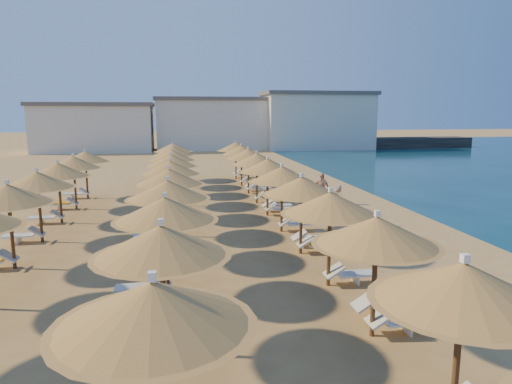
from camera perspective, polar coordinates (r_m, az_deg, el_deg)
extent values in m
plane|color=tan|center=(19.28, -2.16, -5.97)|extent=(220.00, 220.00, 0.00)
cube|color=black|center=(69.68, 14.37, 5.94)|extent=(30.10, 4.82, 1.50)
cube|color=beige|center=(65.50, -19.45, 7.42)|extent=(15.00, 8.00, 6.00)
cube|color=#59514C|center=(65.47, -19.62, 10.26)|extent=(15.60, 8.48, 0.50)
cube|color=beige|center=(66.18, -5.63, 8.30)|extent=(15.00, 8.00, 6.80)
cube|color=#59514C|center=(66.18, -5.69, 11.46)|extent=(15.60, 8.48, 0.50)
cube|color=beige|center=(66.97, 7.57, 8.63)|extent=(15.00, 8.00, 7.60)
cube|color=#59514C|center=(67.00, 7.65, 12.09)|extent=(15.60, 8.48, 0.50)
cylinder|color=brown|center=(8.71, 23.80, -18.59)|extent=(0.12, 0.12, 2.52)
cone|color=olive|center=(8.17, 24.47, -10.25)|extent=(2.80, 2.80, 0.67)
cone|color=olive|center=(8.26, 24.33, -12.03)|extent=(3.02, 3.02, 0.12)
cube|color=white|center=(8.04, 24.68, -7.54)|extent=(0.12, 0.12, 0.14)
cylinder|color=brown|center=(11.30, 14.54, -11.30)|extent=(0.12, 0.12, 2.52)
cone|color=olive|center=(10.90, 14.84, -4.70)|extent=(2.80, 2.80, 0.67)
cone|color=olive|center=(10.97, 14.78, -6.08)|extent=(3.02, 3.02, 0.12)
cube|color=white|center=(10.80, 14.94, -2.62)|extent=(0.12, 0.12, 0.14)
cylinder|color=brown|center=(14.19, 9.13, -6.69)|extent=(0.12, 0.12, 2.52)
cone|color=olive|center=(13.86, 9.28, -1.37)|extent=(2.80, 2.80, 0.67)
cone|color=olive|center=(13.92, 9.25, -2.47)|extent=(3.02, 3.02, 0.12)
cube|color=white|center=(13.79, 9.33, 0.28)|extent=(0.12, 0.12, 0.14)
cylinder|color=brown|center=(17.21, 5.64, -3.64)|extent=(0.12, 0.12, 2.52)
cone|color=olive|center=(16.95, 5.71, 0.78)|extent=(2.80, 2.80, 0.67)
cone|color=olive|center=(16.99, 5.70, -0.13)|extent=(3.02, 3.02, 0.12)
cube|color=white|center=(16.89, 5.74, 2.13)|extent=(0.12, 0.12, 0.14)
cylinder|color=brown|center=(20.31, 3.22, -1.50)|extent=(0.12, 0.12, 2.52)
cone|color=olive|center=(20.09, 3.25, 2.26)|extent=(2.80, 2.80, 0.67)
cone|color=olive|center=(20.13, 3.25, 1.48)|extent=(3.02, 3.02, 0.12)
cube|color=white|center=(20.04, 3.27, 3.40)|extent=(0.12, 0.12, 0.14)
cylinder|color=brown|center=(23.46, 1.45, 0.07)|extent=(0.12, 0.12, 2.52)
cone|color=olive|center=(23.27, 1.46, 3.33)|extent=(2.80, 2.80, 0.67)
cone|color=olive|center=(23.30, 1.46, 2.66)|extent=(3.02, 3.02, 0.12)
cube|color=white|center=(23.23, 1.47, 4.32)|extent=(0.12, 0.12, 0.14)
cylinder|color=brown|center=(26.64, 0.10, 1.27)|extent=(0.12, 0.12, 2.52)
cone|color=olive|center=(26.47, 0.10, 4.14)|extent=(2.80, 2.80, 0.67)
cone|color=olive|center=(26.50, 0.10, 3.55)|extent=(3.02, 3.02, 0.12)
cube|color=white|center=(26.43, 0.10, 5.01)|extent=(0.12, 0.12, 0.14)
cylinder|color=brown|center=(29.84, -0.97, 2.21)|extent=(0.12, 0.12, 2.52)
cone|color=olive|center=(29.69, -0.97, 4.78)|extent=(2.80, 2.80, 0.67)
cone|color=olive|center=(29.72, -0.97, 4.25)|extent=(3.02, 3.02, 0.12)
cube|color=white|center=(29.66, -0.98, 5.56)|extent=(0.12, 0.12, 0.14)
cylinder|color=brown|center=(33.06, -1.82, 2.97)|extent=(0.12, 0.12, 2.52)
cone|color=olive|center=(32.92, -1.84, 5.29)|extent=(2.80, 2.80, 0.67)
cone|color=olive|center=(32.95, -1.83, 4.81)|extent=(3.02, 3.02, 0.12)
cube|color=white|center=(32.89, -1.84, 5.99)|extent=(0.12, 0.12, 0.14)
cylinder|color=brown|center=(36.29, -2.53, 3.59)|extent=(0.12, 0.12, 2.52)
cone|color=olive|center=(36.16, -2.54, 5.71)|extent=(2.80, 2.80, 0.67)
cone|color=olive|center=(36.18, -2.54, 5.27)|extent=(3.02, 3.02, 0.12)
cube|color=white|center=(36.13, -2.55, 6.34)|extent=(0.12, 0.12, 0.14)
cone|color=olive|center=(6.87, -12.74, -13.43)|extent=(2.80, 2.80, 0.67)
cone|color=olive|center=(6.98, -12.65, -15.49)|extent=(3.02, 3.02, 0.12)
cube|color=white|center=(6.72, -12.87, -10.26)|extent=(0.12, 0.12, 0.14)
cylinder|color=brown|center=(10.40, -11.50, -13.09)|extent=(0.12, 0.12, 2.52)
cone|color=olive|center=(9.96, -11.77, -5.96)|extent=(2.80, 2.80, 0.67)
cone|color=olive|center=(10.04, -11.71, -7.46)|extent=(3.02, 3.02, 0.12)
cube|color=white|center=(9.86, -11.85, -3.70)|extent=(0.12, 0.12, 0.14)
cylinder|color=brown|center=(13.48, -11.08, -7.65)|extent=(0.12, 0.12, 2.52)
cone|color=olive|center=(13.14, -11.28, -2.06)|extent=(2.80, 2.80, 0.67)
cone|color=olive|center=(13.20, -11.24, -3.22)|extent=(3.02, 3.02, 0.12)
cube|color=white|center=(13.06, -11.34, -0.33)|extent=(0.12, 0.12, 0.14)
cylinder|color=brown|center=(16.63, -10.82, -4.26)|extent=(0.12, 0.12, 2.52)
cone|color=olive|center=(16.36, -10.98, 0.31)|extent=(2.80, 2.80, 0.67)
cone|color=olive|center=(16.41, -10.95, -0.63)|extent=(3.02, 3.02, 0.12)
cube|color=white|center=(16.30, -11.03, 1.71)|extent=(0.12, 0.12, 0.14)
cylinder|color=brown|center=(19.83, -10.65, -1.95)|extent=(0.12, 0.12, 2.52)
cone|color=olive|center=(19.60, -10.78, 1.90)|extent=(2.80, 2.80, 0.67)
cone|color=olive|center=(19.64, -10.75, 1.11)|extent=(3.02, 3.02, 0.12)
cube|color=white|center=(19.54, -10.82, 3.07)|extent=(0.12, 0.12, 0.14)
cylinder|color=brown|center=(23.04, -10.53, -0.28)|extent=(0.12, 0.12, 2.52)
cone|color=olive|center=(22.84, -10.63, 3.04)|extent=(2.80, 2.80, 0.67)
cone|color=olive|center=(22.88, -10.61, 2.36)|extent=(3.02, 3.02, 0.12)
cube|color=white|center=(22.80, -10.67, 4.04)|extent=(0.12, 0.12, 0.14)
cylinder|color=brown|center=(26.27, -10.43, 0.98)|extent=(0.12, 0.12, 2.52)
cone|color=olive|center=(26.10, -10.53, 3.89)|extent=(2.80, 2.80, 0.67)
cone|color=olive|center=(26.13, -10.51, 3.29)|extent=(3.02, 3.02, 0.12)
cube|color=white|center=(26.06, -10.56, 4.77)|extent=(0.12, 0.12, 0.14)
cylinder|color=brown|center=(29.51, -10.36, 1.96)|extent=(0.12, 0.12, 2.52)
cone|color=olive|center=(29.36, -10.44, 4.56)|extent=(2.80, 2.80, 0.67)
cone|color=olive|center=(29.39, -10.43, 4.02)|extent=(3.02, 3.02, 0.12)
cube|color=white|center=(29.33, -10.47, 5.34)|extent=(0.12, 0.12, 0.14)
cylinder|color=brown|center=(32.76, -10.30, 2.75)|extent=(0.12, 0.12, 2.52)
cone|color=olive|center=(32.62, -10.38, 5.09)|extent=(2.80, 2.80, 0.67)
cone|color=olive|center=(32.65, -10.36, 4.61)|extent=(3.02, 3.02, 0.12)
cube|color=white|center=(32.59, -10.40, 5.79)|extent=(0.12, 0.12, 0.14)
cylinder|color=brown|center=(36.02, -10.25, 3.39)|extent=(0.12, 0.12, 2.52)
cone|color=olive|center=(35.89, -10.32, 5.52)|extent=(2.80, 2.80, 0.67)
cone|color=olive|center=(35.91, -10.31, 5.09)|extent=(3.02, 3.02, 0.12)
cube|color=white|center=(35.86, -10.34, 6.17)|extent=(0.12, 0.12, 0.14)
cylinder|color=brown|center=(17.57, -28.23, -4.53)|extent=(0.12, 0.12, 2.52)
cone|color=olive|center=(17.31, -28.59, -0.21)|extent=(2.80, 2.80, 0.67)
cone|color=olive|center=(17.35, -28.52, -1.10)|extent=(3.02, 3.02, 0.12)
cube|color=white|center=(17.25, -28.71, 1.11)|extent=(0.12, 0.12, 0.14)
cylinder|color=brown|center=(20.62, -25.38, -2.29)|extent=(0.12, 0.12, 2.52)
cone|color=olive|center=(20.39, -25.66, 1.40)|extent=(2.80, 2.80, 0.67)
cone|color=olive|center=(20.43, -25.61, 0.64)|extent=(3.02, 3.02, 0.12)
cube|color=white|center=(20.35, -25.75, 2.52)|extent=(0.12, 0.12, 0.14)
cylinder|color=brown|center=(23.73, -23.28, -0.64)|extent=(0.12, 0.12, 2.52)
cone|color=olive|center=(23.53, -23.51, 2.58)|extent=(2.80, 2.80, 0.67)
cone|color=olive|center=(23.57, -23.46, 1.92)|extent=(3.02, 3.02, 0.12)
cube|color=white|center=(23.49, -23.58, 3.55)|extent=(0.12, 0.12, 0.14)
cylinder|color=brown|center=(26.87, -21.68, 0.63)|extent=(0.12, 0.12, 2.52)
cone|color=olive|center=(26.71, -21.86, 3.48)|extent=(2.80, 2.80, 0.67)
cone|color=olive|center=(26.73, -21.82, 2.89)|extent=(3.02, 3.02, 0.12)
cube|color=white|center=(26.67, -21.92, 4.34)|extent=(0.12, 0.12, 0.14)
cylinder|color=brown|center=(30.05, -20.40, 1.64)|extent=(0.12, 0.12, 2.52)
cone|color=olive|center=(29.90, -20.56, 4.18)|extent=(2.80, 2.80, 0.67)
cone|color=olive|center=(29.93, -20.53, 3.66)|extent=(3.02, 3.02, 0.12)
cube|color=white|center=(29.87, -20.61, 4.95)|extent=(0.12, 0.12, 0.14)
cube|color=white|center=(12.05, 18.38, -14.98)|extent=(1.21, 0.57, 0.06)
cube|color=white|center=(12.11, 18.34, -15.67)|extent=(0.06, 0.51, 0.32)
cube|color=white|center=(11.68, 15.19, -14.86)|extent=(0.58, 0.57, 0.40)
cube|color=white|center=(12.77, 16.45, -13.40)|extent=(1.21, 0.57, 0.06)
cube|color=white|center=(12.84, 16.42, -14.05)|extent=(0.06, 0.51, 0.32)
cube|color=white|center=(12.43, 13.42, -13.22)|extent=(0.58, 0.57, 0.40)
cube|color=white|center=(10.88, -16.30, -17.70)|extent=(1.21, 0.57, 0.06)
cube|color=white|center=(10.95, -16.26, -18.45)|extent=(0.06, 0.51, 0.32)
cube|color=white|center=(10.75, -12.35, -17.03)|extent=(0.58, 0.57, 0.40)
cube|color=white|center=(14.78, 12.38, -9.94)|extent=(1.21, 0.57, 0.06)
cube|color=white|center=(14.84, 12.36, -10.52)|extent=(0.06, 0.51, 0.32)
cube|color=white|center=(14.49, 9.72, -9.68)|extent=(0.58, 0.57, 0.40)
cube|color=white|center=(13.85, -14.75, -11.44)|extent=(1.21, 0.57, 0.06)
cube|color=white|center=(13.91, -14.72, -12.05)|extent=(0.06, 0.51, 0.32)
cube|color=white|center=(13.75, -11.73, -10.85)|extent=(0.58, 0.57, 0.40)
cube|color=white|center=(13.02, -15.10, -12.87)|extent=(1.21, 0.57, 0.06)
cube|color=white|center=(13.08, -15.06, -13.52)|extent=(0.06, 0.51, 0.32)
cube|color=white|center=(12.91, -11.87, -12.26)|extent=(0.58, 0.57, 0.40)
cube|color=gold|center=(13.00, -15.11, -12.65)|extent=(1.16, 0.52, 0.05)
cube|color=white|center=(17.71, 8.41, -6.46)|extent=(1.21, 0.57, 0.06)
cube|color=white|center=(17.75, 8.40, -6.95)|extent=(0.06, 0.51, 0.32)
cube|color=white|center=(17.46, 6.17, -6.16)|extent=(0.58, 0.57, 0.40)
cube|color=gold|center=(17.69, 8.42, -6.29)|extent=(1.16, 0.52, 0.05)
cube|color=white|center=(18.53, 7.55, -5.69)|extent=(1.21, 0.57, 0.06)
cube|color=white|center=(18.57, 7.54, -6.17)|extent=(0.06, 0.51, 0.32)
cube|color=white|center=(18.30, 5.40, -5.40)|extent=(0.58, 0.57, 0.40)
cube|color=white|center=(16.93, -13.79, -7.42)|extent=(1.21, 0.57, 0.06)
cube|color=white|center=(16.98, -13.77, -7.93)|extent=(0.06, 0.51, 0.32)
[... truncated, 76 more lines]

